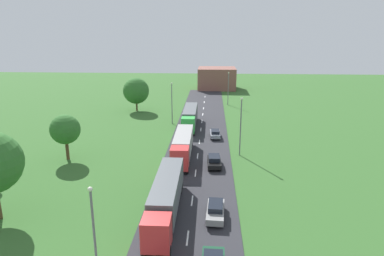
{
  "coord_description": "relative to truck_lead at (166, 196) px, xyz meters",
  "views": [
    {
      "loc": [
        2.02,
        -15.17,
        18.39
      ],
      "look_at": [
        -1.26,
        40.21,
        2.6
      ],
      "focal_mm": 31.83,
      "sensor_mm": 36.0,
      "label": 1
    }
  ],
  "objects": [
    {
      "name": "road",
      "position": [
        2.52,
        8.28,
        -2.11
      ],
      "size": [
        10.0,
        140.0,
        0.06
      ],
      "primitive_type": "cube",
      "color": "#2B2B30",
      "rests_on": "ground"
    },
    {
      "name": "lane_marking_centre",
      "position": [
        2.52,
        6.07,
        -2.08
      ],
      "size": [
        0.16,
        123.6,
        0.01
      ],
      "color": "white",
      "rests_on": "road"
    },
    {
      "name": "truck_lead",
      "position": [
        0.0,
        0.0,
        0.0
      ],
      "size": [
        2.58,
        14.56,
        3.6
      ],
      "color": "red",
      "rests_on": "road"
    },
    {
      "name": "truck_second",
      "position": [
        0.31,
        16.59,
        -0.07
      ],
      "size": [
        2.6,
        13.11,
        3.44
      ],
      "color": "red",
      "rests_on": "road"
    },
    {
      "name": "truck_third",
      "position": [
        0.26,
        34.15,
        -0.04
      ],
      "size": [
        2.56,
        13.79,
        3.52
      ],
      "color": "green",
      "rests_on": "road"
    },
    {
      "name": "car_second",
      "position": [
        5.1,
        -0.32,
        -1.29
      ],
      "size": [
        1.95,
        4.54,
        1.52
      ],
      "color": "gray",
      "rests_on": "road"
    },
    {
      "name": "car_third",
      "position": [
        5.01,
        13.36,
        -1.29
      ],
      "size": [
        2.02,
        4.32,
        1.53
      ],
      "color": "black",
      "rests_on": "road"
    },
    {
      "name": "car_fourth",
      "position": [
        5.23,
        26.91,
        -1.33
      ],
      "size": [
        1.88,
        4.15,
        1.43
      ],
      "color": "#8C939E",
      "rests_on": "road"
    },
    {
      "name": "lamppost_lead",
      "position": [
        -4.05,
        -9.67,
        2.18
      ],
      "size": [
        0.36,
        0.36,
        7.7
      ],
      "color": "slate",
      "rests_on": "ground"
    },
    {
      "name": "lamppost_second",
      "position": [
        8.94,
        18.26,
        2.85
      ],
      "size": [
        0.36,
        0.36,
        9.01
      ],
      "color": "slate",
      "rests_on": "ground"
    },
    {
      "name": "lamppost_third",
      "position": [
        -3.58,
        36.29,
        2.59
      ],
      "size": [
        0.36,
        0.36,
        8.5
      ],
      "color": "slate",
      "rests_on": "ground"
    },
    {
      "name": "lamppost_fourth",
      "position": [
        8.7,
        55.69,
        2.59
      ],
      "size": [
        0.36,
        0.36,
        8.5
      ],
      "color": "slate",
      "rests_on": "ground"
    },
    {
      "name": "tree_maple",
      "position": [
        -13.4,
        47.49,
        2.69
      ],
      "size": [
        6.14,
        6.14,
        7.91
      ],
      "color": "#513823",
      "rests_on": "ground"
    },
    {
      "name": "tree_elm",
      "position": [
        -16.75,
        15.03,
        2.48
      ],
      "size": [
        4.36,
        4.36,
        6.83
      ],
      "color": "#513823",
      "rests_on": "ground"
    },
    {
      "name": "distant_building",
      "position": [
        6.05,
        81.41,
        1.3
      ],
      "size": [
        12.22,
        10.99,
        6.89
      ],
      "primitive_type": "cube",
      "color": "brown",
      "rests_on": "ground"
    }
  ]
}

